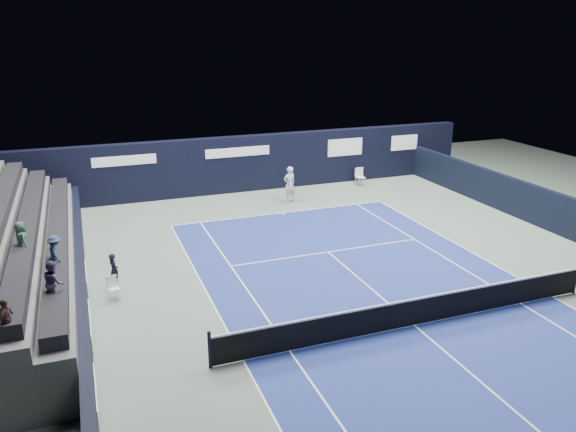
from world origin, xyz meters
name	(u,v)px	position (x,y,z in m)	size (l,w,h in m)	color
ground	(382,298)	(0.00, 2.00, 0.00)	(48.00, 48.00, 0.00)	slate
court_surface	(414,325)	(0.00, 0.00, 0.00)	(10.97, 23.77, 0.01)	navy
enclosure_wall_right	(540,207)	(10.50, 6.00, 0.90)	(0.30, 22.00, 1.80)	black
folding_chair_back_a	(360,173)	(6.05, 15.27, 0.69)	(0.47, 0.50, 1.03)	white
folding_chair_back_b	(358,174)	(6.23, 15.82, 0.48)	(0.48, 0.48, 0.84)	silver
line_judge_chair	(113,286)	(-8.53, 5.16, 0.47)	(0.46, 0.45, 0.83)	silver
line_judge	(114,270)	(-8.41, 6.10, 0.63)	(0.46, 0.30, 1.27)	black
court_markings	(414,325)	(0.00, 0.00, 0.01)	(11.03, 23.83, 0.00)	white
tennis_net	(416,311)	(0.00, 0.00, 0.51)	(12.90, 0.10, 1.10)	black
back_sponsor_wall	(254,163)	(0.01, 16.50, 1.55)	(26.00, 0.63, 3.10)	black
side_barrier_left	(81,277)	(-9.50, 5.97, 0.60)	(0.33, 22.00, 1.20)	black
tennis_player	(289,184)	(1.02, 13.58, 0.95)	(0.78, 0.92, 1.90)	silver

